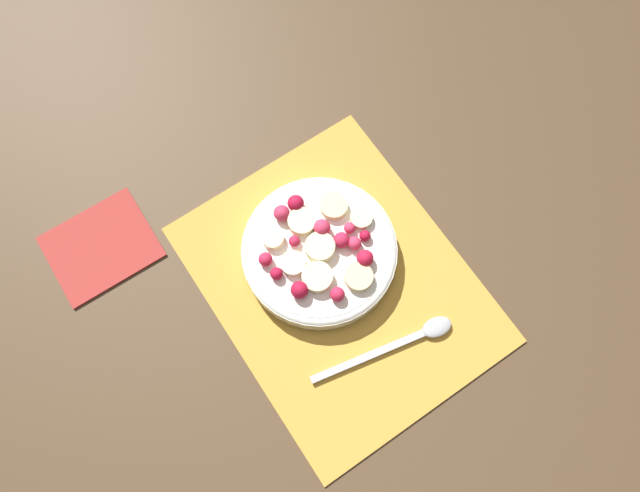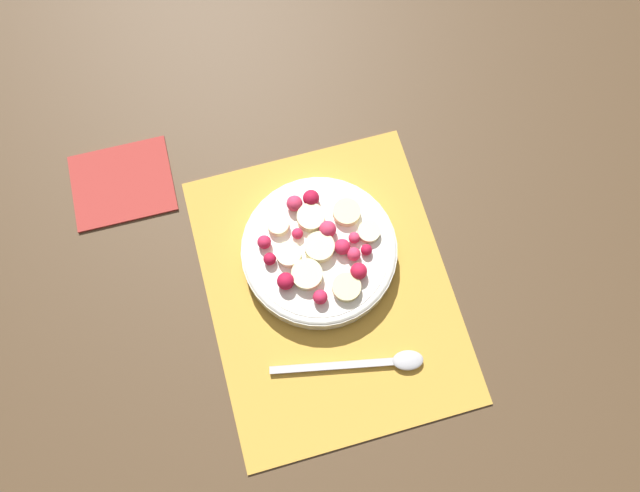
% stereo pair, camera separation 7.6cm
% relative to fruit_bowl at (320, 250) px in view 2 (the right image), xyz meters
% --- Properties ---
extents(ground_plane, '(3.00, 3.00, 0.00)m').
position_rel_fruit_bowl_xyz_m(ground_plane, '(0.04, -0.00, -0.02)').
color(ground_plane, '#4C3823').
extents(placemat, '(0.38, 0.30, 0.01)m').
position_rel_fruit_bowl_xyz_m(placemat, '(0.04, -0.00, -0.02)').
color(placemat, gold).
rests_on(placemat, ground_plane).
extents(fruit_bowl, '(0.19, 0.19, 0.05)m').
position_rel_fruit_bowl_xyz_m(fruit_bowl, '(0.00, 0.00, 0.00)').
color(fruit_bowl, silver).
rests_on(fruit_bowl, placemat).
extents(spoon, '(0.05, 0.18, 0.01)m').
position_rel_fruit_bowl_xyz_m(spoon, '(0.15, 0.03, -0.02)').
color(spoon, '#B2B2B7').
rests_on(spoon, placemat).
extents(napkin, '(0.11, 0.13, 0.01)m').
position_rel_fruit_bowl_xyz_m(napkin, '(-0.17, -0.23, -0.02)').
color(napkin, '#A3332D').
rests_on(napkin, ground_plane).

